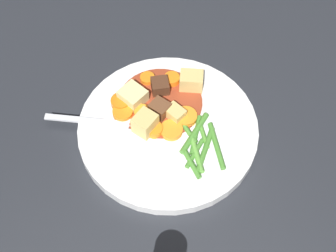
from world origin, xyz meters
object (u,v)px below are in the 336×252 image
(carrot_slice_3, at_px, (121,102))
(carrot_slice_5, at_px, (172,80))
(dinner_plate, at_px, (168,129))
(potato_chunk_0, at_px, (145,123))
(carrot_slice_6, at_px, (142,112))
(potato_chunk_2, at_px, (133,96))
(carrot_slice_4, at_px, (123,112))
(fork, at_px, (104,122))
(potato_chunk_3, at_px, (191,81))
(meat_chunk_1, at_px, (160,86))
(carrot_slice_0, at_px, (172,130))
(carrot_slice_7, at_px, (155,131))
(meat_chunk_0, at_px, (159,109))
(carrot_slice_2, at_px, (147,79))
(potato_chunk_1, at_px, (175,114))
(carrot_slice_1, at_px, (185,116))

(carrot_slice_3, bearing_deg, carrot_slice_5, -87.66)
(dinner_plate, distance_m, potato_chunk_0, 0.04)
(carrot_slice_6, relative_size, potato_chunk_2, 0.66)
(carrot_slice_4, relative_size, fork, 0.21)
(carrot_slice_5, height_order, potato_chunk_2, potato_chunk_2)
(potato_chunk_0, bearing_deg, carrot_slice_3, 13.99)
(carrot_slice_5, bearing_deg, potato_chunk_3, -134.75)
(carrot_slice_6, relative_size, meat_chunk_1, 0.91)
(carrot_slice_3, xyz_separation_m, potato_chunk_3, (-0.02, -0.12, 0.01))
(carrot_slice_0, bearing_deg, carrot_slice_3, 30.79)
(potato_chunk_3, bearing_deg, carrot_slice_4, 89.76)
(carrot_slice_7, bearing_deg, meat_chunk_0, -34.69)
(carrot_slice_2, height_order, potato_chunk_2, potato_chunk_2)
(potato_chunk_1, xyz_separation_m, potato_chunk_3, (0.04, -0.05, 0.00))
(carrot_slice_5, height_order, fork, carrot_slice_5)
(carrot_slice_6, bearing_deg, potato_chunk_1, -123.44)
(potato_chunk_1, bearing_deg, dinner_plate, 118.77)
(dinner_plate, bearing_deg, carrot_slice_5, -31.13)
(carrot_slice_3, distance_m, carrot_slice_6, 0.04)
(potato_chunk_2, height_order, meat_chunk_0, potato_chunk_2)
(carrot_slice_7, relative_size, potato_chunk_1, 0.90)
(carrot_slice_3, relative_size, fork, 0.20)
(carrot_slice_4, bearing_deg, carrot_slice_6, -116.34)
(carrot_slice_3, distance_m, carrot_slice_4, 0.02)
(carrot_slice_1, height_order, meat_chunk_0, meat_chunk_0)
(carrot_slice_6, bearing_deg, carrot_slice_3, 34.44)
(dinner_plate, relative_size, carrot_slice_7, 10.67)
(carrot_slice_4, relative_size, carrot_slice_5, 1.26)
(potato_chunk_0, relative_size, fork, 0.21)
(carrot_slice_4, bearing_deg, carrot_slice_5, -77.05)
(dinner_plate, xyz_separation_m, meat_chunk_1, (0.07, -0.02, 0.02))
(meat_chunk_1, bearing_deg, carrot_slice_6, 121.50)
(carrot_slice_7, xyz_separation_m, potato_chunk_1, (0.01, -0.04, 0.00))
(carrot_slice_1, bearing_deg, carrot_slice_4, 59.65)
(carrot_slice_2, distance_m, potato_chunk_0, 0.10)
(carrot_slice_0, distance_m, potato_chunk_3, 0.09)
(carrot_slice_0, height_order, carrot_slice_1, same)
(carrot_slice_3, bearing_deg, carrot_slice_4, 165.79)
(dinner_plate, relative_size, carrot_slice_6, 11.26)
(carrot_slice_0, height_order, potato_chunk_0, potato_chunk_0)
(carrot_slice_4, height_order, carrot_slice_5, carrot_slice_5)
(carrot_slice_2, xyz_separation_m, carrot_slice_6, (-0.06, 0.04, 0.00))
(carrot_slice_0, xyz_separation_m, carrot_slice_1, (0.01, -0.03, 0.00))
(carrot_slice_0, relative_size, carrot_slice_2, 1.45)
(potato_chunk_3, bearing_deg, potato_chunk_0, 111.80)
(carrot_slice_4, bearing_deg, potato_chunk_1, -120.88)
(potato_chunk_1, distance_m, meat_chunk_0, 0.03)
(carrot_slice_2, bearing_deg, carrot_slice_7, 161.14)
(potato_chunk_2, bearing_deg, carrot_slice_6, -177.21)
(carrot_slice_2, xyz_separation_m, meat_chunk_1, (-0.03, -0.01, 0.01))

